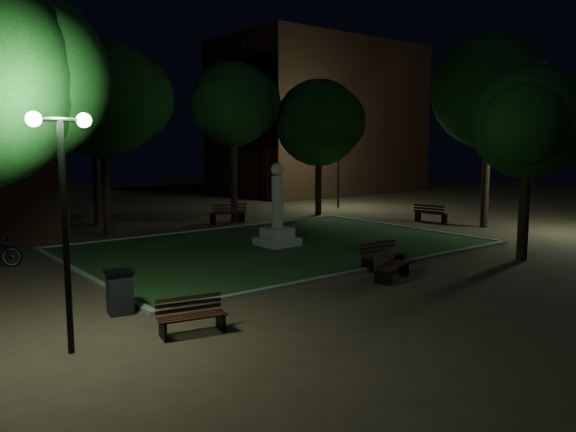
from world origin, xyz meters
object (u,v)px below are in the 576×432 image
at_px(bench_near_right, 390,266).
at_px(bench_far_side, 228,214).
at_px(bench_right_side, 431,214).
at_px(bench_west_near, 191,317).
at_px(monument, 277,223).
at_px(trash_bin, 120,292).
at_px(bench_near_left, 382,256).

height_order(bench_near_right, bench_far_side, bench_far_side).
bearing_deg(bench_right_side, bench_west_near, 101.67).
bearing_deg(monument, bench_near_right, -94.66).
relative_size(bench_near_right, bench_west_near, 1.09).
xyz_separation_m(monument, bench_near_right, (-0.51, -6.24, -0.55)).
distance_m(bench_west_near, bench_right_side, 19.28).
height_order(monument, bench_right_side, monument).
distance_m(bench_near_right, trash_bin, 7.83).
height_order(bench_near_left, bench_near_right, bench_near_right).
height_order(monument, bench_near_right, monument).
xyz_separation_m(bench_near_right, bench_west_near, (-6.99, -0.60, -0.03)).
distance_m(bench_near_left, bench_right_side, 11.38).
xyz_separation_m(bench_west_near, bench_far_side, (9.52, 13.61, 0.10)).
relative_size(monument, bench_near_right, 1.92).
distance_m(monument, bench_west_near, 10.17).
distance_m(bench_near_right, bench_west_near, 7.02).
height_order(bench_near_right, bench_west_near, bench_near_right).
bearing_deg(bench_west_near, bench_near_left, 24.23).
height_order(monument, bench_west_near, monument).
xyz_separation_m(bench_west_near, bench_right_side, (17.79, 7.42, 0.06)).
bearing_deg(bench_right_side, bench_near_left, 108.76).
xyz_separation_m(bench_near_left, bench_west_near, (-7.91, -1.78, -0.03)).
bearing_deg(monument, bench_far_side, 73.42).
relative_size(monument, bench_right_side, 1.83).
bearing_deg(monument, bench_near_left, -85.32).
bearing_deg(monument, trash_bin, -151.09).
relative_size(bench_near_left, bench_right_side, 0.90).
bearing_deg(trash_bin, bench_right_side, 15.41).
distance_m(monument, bench_far_side, 7.08).
xyz_separation_m(bench_near_left, bench_near_right, (-0.92, -1.18, 0.01)).
xyz_separation_m(bench_right_side, bench_far_side, (-8.27, 6.19, 0.04)).
bearing_deg(monument, bench_west_near, -137.64).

